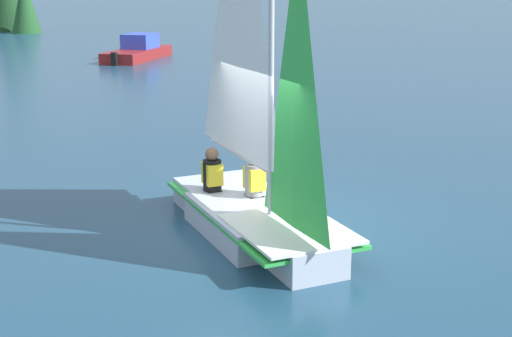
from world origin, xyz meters
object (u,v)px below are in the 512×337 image
at_px(sailor_crew, 212,180).
at_px(motorboat_distant, 138,50).
at_px(sailor_helm, 254,184).
at_px(sailboat_main, 255,175).

height_order(sailor_crew, motorboat_distant, motorboat_distant).
relative_size(sailor_helm, motorboat_distant, 0.22).
bearing_deg(motorboat_distant, sailor_helm, -152.79).
xyz_separation_m(sailor_crew, motorboat_distant, (-18.98, 14.64, -0.20)).
relative_size(sailboat_main, sailor_crew, 5.31).
xyz_separation_m(sailor_helm, motorboat_distant, (-19.69, 14.42, -0.21)).
relative_size(sailor_crew, motorboat_distant, 0.22).
distance_m(sailboat_main, motorboat_distant, 24.91).
height_order(sailboat_main, sailor_crew, sailboat_main).
distance_m(sailor_crew, motorboat_distant, 23.97).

